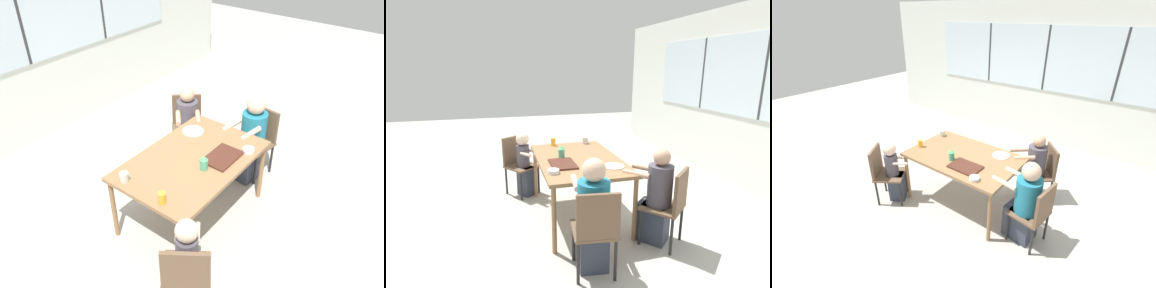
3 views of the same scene
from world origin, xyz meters
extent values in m
plane|color=#B2ADA3|center=(0.00, 0.00, 0.00)|extent=(16.00, 16.00, 0.00)
cube|color=silver|center=(0.00, 2.73, 1.40)|extent=(8.40, 0.06, 2.80)
cube|color=silver|center=(0.00, 2.68, 1.74)|extent=(5.20, 0.02, 1.22)
cube|color=#333333|center=(0.00, 2.68, 1.74)|extent=(0.04, 0.01, 1.22)
cube|color=olive|center=(0.00, 0.00, 0.76)|extent=(1.53, 0.99, 0.04)
cylinder|color=olive|center=(-0.72, -0.45, 0.37)|extent=(0.05, 0.05, 0.74)
cylinder|color=olive|center=(0.72, -0.45, 0.37)|extent=(0.05, 0.05, 0.74)
cylinder|color=olive|center=(-0.72, 0.45, 0.37)|extent=(0.05, 0.05, 0.74)
cylinder|color=olive|center=(0.72, 0.45, 0.37)|extent=(0.05, 0.05, 0.74)
cube|color=brown|center=(1.08, -0.14, 0.43)|extent=(0.45, 0.45, 0.03)
cube|color=brown|center=(1.26, -0.16, 0.65)|extent=(0.09, 0.38, 0.42)
cylinder|color=black|center=(0.89, -0.29, 0.21)|extent=(0.03, 0.03, 0.42)
cylinder|color=black|center=(0.93, 0.05, 0.21)|extent=(0.03, 0.03, 0.42)
cylinder|color=black|center=(1.22, -0.33, 0.21)|extent=(0.03, 0.03, 0.42)
cylinder|color=black|center=(1.27, 0.00, 0.21)|extent=(0.03, 0.03, 0.42)
cube|color=brown|center=(0.83, 0.71, 0.43)|extent=(0.56, 0.56, 0.03)
cube|color=brown|center=(0.96, 0.82, 0.65)|extent=(0.27, 0.31, 0.42)
cylinder|color=black|center=(0.81, 0.47, 0.21)|extent=(0.03, 0.03, 0.42)
cylinder|color=black|center=(0.59, 0.73, 0.21)|extent=(0.03, 0.03, 0.42)
cylinder|color=black|center=(1.07, 0.69, 0.21)|extent=(0.03, 0.03, 0.42)
cylinder|color=black|center=(0.84, 0.95, 0.21)|extent=(0.03, 0.03, 0.42)
cube|color=brown|center=(-0.89, -0.62, 0.43)|extent=(0.56, 0.56, 0.03)
cube|color=brown|center=(-1.04, -0.73, 0.65)|extent=(0.25, 0.33, 0.42)
cylinder|color=black|center=(-0.85, -0.39, 0.21)|extent=(0.03, 0.03, 0.42)
cylinder|color=black|center=(-0.65, -0.67, 0.21)|extent=(0.03, 0.03, 0.42)
cube|color=#333847|center=(0.98, -0.13, 0.22)|extent=(0.39, 0.31, 0.44)
cylinder|color=#1E7089|center=(1.04, -0.14, 0.66)|extent=(0.30, 0.30, 0.44)
sphere|color=#DBB293|center=(1.04, -0.14, 0.99)|extent=(0.22, 0.22, 0.22)
cylinder|color=#DBB293|center=(0.77, -0.24, 0.78)|extent=(0.34, 0.10, 0.06)
cylinder|color=#DBB293|center=(0.80, 0.03, 0.78)|extent=(0.34, 0.10, 0.06)
cube|color=#333847|center=(0.75, 0.65, 0.22)|extent=(0.39, 0.39, 0.44)
cylinder|color=#4C4751|center=(0.79, 0.68, 0.66)|extent=(0.26, 0.26, 0.44)
sphere|color=tan|center=(0.79, 0.68, 0.97)|extent=(0.18, 0.18, 0.18)
cylinder|color=tan|center=(0.70, 0.45, 0.78)|extent=(0.26, 0.23, 0.06)
cylinder|color=tan|center=(0.55, 0.63, 0.78)|extent=(0.26, 0.23, 0.06)
cube|color=#333847|center=(-0.83, -0.58, 0.22)|extent=(0.28, 0.26, 0.44)
cylinder|color=#4C4751|center=(-0.86, -0.60, 0.60)|extent=(0.19, 0.19, 0.32)
sphere|color=beige|center=(-0.86, -0.60, 0.86)|extent=(0.19, 0.19, 0.19)
cylinder|color=beige|center=(-0.78, -0.44, 0.67)|extent=(0.19, 0.15, 0.04)
cylinder|color=beige|center=(-0.68, -0.58, 0.67)|extent=(0.19, 0.15, 0.04)
cube|color=#472319|center=(0.20, -0.24, 0.79)|extent=(0.41, 0.28, 0.02)
cylinder|color=beige|center=(-0.66, 0.29, 0.83)|extent=(0.08, 0.08, 0.10)
torus|color=beige|center=(-0.62, 0.29, 0.83)|extent=(0.01, 0.07, 0.07)
cylinder|color=#4CA57F|center=(-0.06, -0.19, 0.83)|extent=(0.08, 0.08, 0.11)
cone|color=#4CB266|center=(-0.06, -0.19, 0.91)|extent=(0.08, 0.08, 0.04)
cylinder|color=gold|center=(-0.67, -0.18, 0.83)|extent=(0.07, 0.07, 0.11)
cylinder|color=silver|center=(0.45, -0.39, 0.80)|extent=(0.12, 0.12, 0.04)
cylinder|color=beige|center=(0.42, 0.31, 0.78)|extent=(0.24, 0.24, 0.01)
camera|label=1|loc=(-2.42, -1.85, 3.03)|focal=35.00mm
camera|label=2|loc=(3.40, -0.93, 1.89)|focal=28.00mm
camera|label=3|loc=(1.88, -2.48, 2.56)|focal=24.00mm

